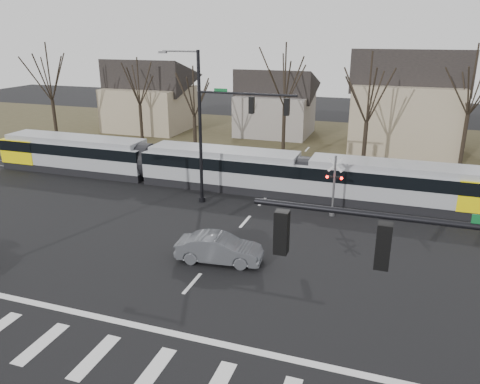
% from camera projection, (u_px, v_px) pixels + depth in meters
% --- Properties ---
extents(ground, '(140.00, 140.00, 0.00)m').
position_uv_depth(ground, '(173.00, 306.00, 20.36)').
color(ground, black).
extents(grass_verge, '(140.00, 28.00, 0.01)m').
position_uv_depth(grass_verge, '(311.00, 145.00, 48.98)').
color(grass_verge, '#38331E').
rests_on(grass_verge, ground).
extents(crosswalk, '(27.00, 2.60, 0.01)m').
position_uv_depth(crosswalk, '(123.00, 364.00, 16.78)').
color(crosswalk, silver).
rests_on(crosswalk, ground).
extents(stop_line, '(28.00, 0.35, 0.01)m').
position_uv_depth(stop_line, '(153.00, 329.00, 18.75)').
color(stop_line, silver).
rests_on(stop_line, ground).
extents(lane_dashes, '(0.18, 30.00, 0.01)m').
position_uv_depth(lane_dashes, '(270.00, 192.00, 34.67)').
color(lane_dashes, silver).
rests_on(lane_dashes, ground).
extents(rail_pair, '(90.00, 1.52, 0.06)m').
position_uv_depth(rail_pair, '(270.00, 193.00, 34.49)').
color(rail_pair, '#59595E').
rests_on(rail_pair, ground).
extents(tram, '(39.37, 2.92, 2.98)m').
position_uv_depth(tram, '(221.00, 166.00, 35.33)').
color(tram, gray).
rests_on(tram, ground).
extents(sedan, '(2.56, 4.79, 1.46)m').
position_uv_depth(sedan, '(219.00, 249.00, 24.04)').
color(sedan, '#4D5055').
rests_on(sedan, ground).
extents(signal_pole_near_right, '(6.72, 0.44, 8.00)m').
position_uv_depth(signal_pole_near_right, '(456.00, 329.00, 10.22)').
color(signal_pole_near_right, black).
rests_on(signal_pole_near_right, ground).
extents(signal_pole_far, '(9.28, 0.44, 10.20)m').
position_uv_depth(signal_pole_far, '(222.00, 122.00, 30.42)').
color(signal_pole_far, black).
rests_on(signal_pole_far, ground).
extents(rail_crossing_signal, '(1.08, 0.36, 4.00)m').
position_uv_depth(rail_crossing_signal, '(334.00, 188.00, 29.66)').
color(rail_crossing_signal, '#59595B').
rests_on(rail_crossing_signal, ground).
extents(tree_row, '(59.20, 7.20, 10.00)m').
position_uv_depth(tree_row, '(323.00, 106.00, 41.37)').
color(tree_row, black).
rests_on(tree_row, ground).
extents(house_a, '(9.72, 8.64, 8.60)m').
position_uv_depth(house_a, '(149.00, 92.00, 55.43)').
color(house_a, gray).
rests_on(house_a, ground).
extents(house_b, '(8.64, 7.56, 7.65)m').
position_uv_depth(house_b, '(275.00, 100.00, 52.79)').
color(house_b, gray).
rests_on(house_b, ground).
extents(house_c, '(10.80, 8.64, 10.10)m').
position_uv_depth(house_c, '(407.00, 97.00, 45.42)').
color(house_c, gray).
rests_on(house_c, ground).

